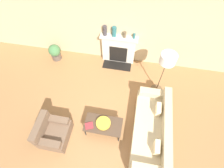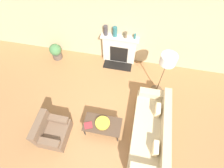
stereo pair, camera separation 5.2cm
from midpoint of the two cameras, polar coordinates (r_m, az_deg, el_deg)
ground_plane at (r=5.16m, az=-1.98°, el=-17.22°), size 18.00×18.00×0.00m
wall_back at (r=5.73m, az=4.62°, el=18.31°), size 18.00×0.06×2.90m
fireplace at (r=6.23m, az=2.63°, el=11.11°), size 1.26×0.59×1.13m
couch at (r=5.01m, az=13.00°, el=-14.75°), size 0.91×2.29×0.82m
armchair_near at (r=5.16m, az=-18.82°, el=-14.53°), size 0.75×0.82×0.79m
coffee_table at (r=4.88m, az=-2.81°, el=-13.13°), size 1.02×0.55×0.42m
bowl at (r=4.81m, az=-2.80°, el=-12.61°), size 0.39×0.39×0.07m
book at (r=4.86m, az=-7.43°, el=-13.23°), size 0.27×0.26×0.02m
floor_lamp at (r=4.93m, az=17.86°, el=6.60°), size 0.44×0.44×1.66m
mantel_vase_left at (r=5.80m, az=-1.81°, el=17.08°), size 0.13×0.13×0.33m
mantel_vase_center_left at (r=5.76m, az=1.26°, el=16.70°), size 0.14×0.14×0.33m
mantel_vase_center_right at (r=5.77m, az=4.67°, el=15.71°), size 0.10×0.10×0.20m
mantel_vase_right at (r=5.76m, az=7.76°, el=15.16°), size 0.07×0.07×0.18m
potted_plant at (r=6.79m, az=-17.66°, el=10.18°), size 0.42×0.42×0.62m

